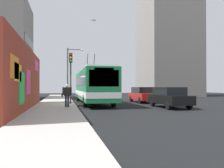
{
  "coord_description": "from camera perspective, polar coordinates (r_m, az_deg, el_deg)",
  "views": [
    {
      "loc": [
        -20.32,
        1.05,
        1.61
      ],
      "look_at": [
        -0.44,
        -3.15,
        1.85
      ],
      "focal_mm": 37.76,
      "sensor_mm": 36.0,
      "label": 1
    }
  ],
  "objects": [
    {
      "name": "ground_plane",
      "position": [
        20.41,
        -8.98,
        -5.19
      ],
      "size": [
        80.0,
        80.0,
        0.0
      ],
      "primitive_type": "plane",
      "color": "black"
    },
    {
      "name": "sidewalk_slab",
      "position": [
        20.39,
        -13.49,
        -4.97
      ],
      "size": [
        48.0,
        3.2,
        0.15
      ],
      "primitive_type": "cube",
      "color": "#ADA8A0",
      "rests_on": "ground_plane"
    },
    {
      "name": "graffiti_wall",
      "position": [
        16.61,
        -19.88,
        1.1
      ],
      "size": [
        14.28,
        0.32,
        4.22
      ],
      "color": "maroon",
      "rests_on": "ground_plane"
    },
    {
      "name": "building_far_right",
      "position": [
        43.02,
        13.33,
        10.03
      ],
      "size": [
        9.44,
        8.85,
        19.18
      ],
      "color": "gray",
      "rests_on": "ground_plane"
    },
    {
      "name": "city_bus",
      "position": [
        22.53,
        -4.66,
        -0.26
      ],
      "size": [
        12.42,
        2.54,
        4.96
      ],
      "color": "#19723F",
      "rests_on": "ground_plane"
    },
    {
      "name": "parked_car_black",
      "position": [
        18.64,
        13.7,
        -3.04
      ],
      "size": [
        4.53,
        1.8,
        1.58
      ],
      "color": "black",
      "rests_on": "ground_plane"
    },
    {
      "name": "parked_car_red",
      "position": [
        24.3,
        7.43,
        -2.5
      ],
      "size": [
        4.66,
        1.77,
        1.58
      ],
      "color": "#B21E19",
      "rests_on": "ground_plane"
    },
    {
      "name": "pedestrian_at_curb",
      "position": [
        17.32,
        -10.86,
        -2.33
      ],
      "size": [
        0.22,
        0.74,
        1.64
      ],
      "color": "#1E1E2D",
      "rests_on": "sidewalk_slab"
    },
    {
      "name": "traffic_light",
      "position": [
        20.71,
        -9.98,
        3.47
      ],
      "size": [
        0.49,
        0.28,
        4.41
      ],
      "color": "#2D382D",
      "rests_on": "sidewalk_slab"
    },
    {
      "name": "street_lamp",
      "position": [
        28.79,
        -10.24,
        3.53
      ],
      "size": [
        0.44,
        1.97,
        6.12
      ],
      "color": "#4C4C51",
      "rests_on": "sidewalk_slab"
    },
    {
      "name": "flying_pigeons",
      "position": [
        23.7,
        -5.75,
        17.74
      ],
      "size": [
        4.14,
        2.08,
        1.28
      ],
      "color": "gray"
    },
    {
      "name": "curbside_puddle",
      "position": [
        20.09,
        -7.21,
        -5.26
      ],
      "size": [
        2.0,
        2.0,
        0.0
      ],
      "primitive_type": "cylinder",
      "color": "black",
      "rests_on": "ground_plane"
    }
  ]
}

